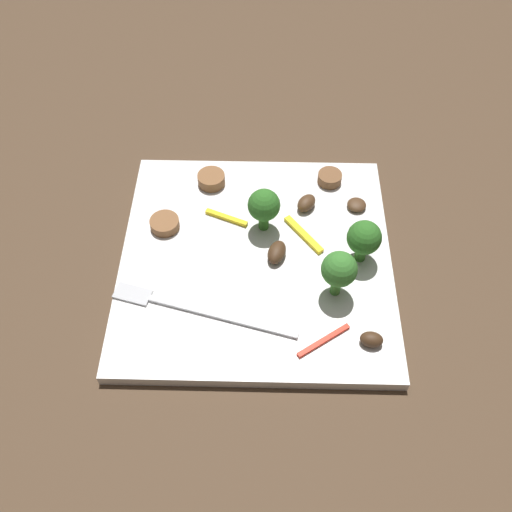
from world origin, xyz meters
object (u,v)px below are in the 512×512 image
(mushroom_2, at_px, (306,203))
(sausage_slice_2, at_px, (165,224))
(broccoli_floret_1, at_px, (364,241))
(broccoli_floret_2, at_px, (339,270))
(sausage_slice_0, at_px, (211,179))
(plate, at_px, (256,260))
(sausage_slice_1, at_px, (330,178))
(fork, at_px, (190,309))
(mushroom_1, at_px, (357,205))
(pepper_strip_1, at_px, (324,341))
(pepper_strip_0, at_px, (226,218))
(pepper_strip_2, at_px, (304,235))
(broccoli_floret_0, at_px, (264,206))
(mushroom_0, at_px, (372,339))
(mushroom_3, at_px, (277,254))

(mushroom_2, bearing_deg, sausage_slice_2, 11.66)
(broccoli_floret_1, distance_m, mushroom_2, 0.09)
(broccoli_floret_2, relative_size, sausage_slice_0, 1.80)
(plate, distance_m, sausage_slice_1, 0.13)
(sausage_slice_0, bearing_deg, fork, 86.96)
(mushroom_1, height_order, pepper_strip_1, mushroom_1)
(pepper_strip_0, distance_m, pepper_strip_2, 0.08)
(broccoli_floret_0, relative_size, pepper_strip_0, 1.07)
(sausage_slice_1, height_order, sausage_slice_2, same)
(broccoli_floret_0, height_order, broccoli_floret_1, broccoli_floret_0)
(sausage_slice_1, bearing_deg, pepper_strip_2, 68.52)
(plate, xyz_separation_m, pepper_strip_1, (-0.06, 0.10, 0.01))
(plate, xyz_separation_m, broccoli_floret_0, (-0.01, -0.04, 0.04))
(sausage_slice_1, relative_size, mushroom_2, 1.07)
(sausage_slice_2, bearing_deg, mushroom_0, 146.80)
(fork, height_order, broccoli_floret_1, broccoli_floret_1)
(broccoli_floret_2, bearing_deg, mushroom_0, 117.84)
(sausage_slice_2, distance_m, mushroom_2, 0.15)
(sausage_slice_0, xyz_separation_m, sausage_slice_2, (0.04, 0.06, -0.00))
(sausage_slice_0, bearing_deg, mushroom_0, 128.74)
(mushroom_1, bearing_deg, sausage_slice_1, -54.69)
(broccoli_floret_1, height_order, mushroom_1, broccoli_floret_1)
(sausage_slice_0, bearing_deg, broccoli_floret_2, 132.24)
(mushroom_1, relative_size, pepper_strip_1, 0.36)
(pepper_strip_0, bearing_deg, sausage_slice_0, -69.59)
(sausage_slice_0, relative_size, pepper_strip_2, 0.54)
(broccoli_floret_1, relative_size, sausage_slice_2, 1.63)
(sausage_slice_2, bearing_deg, sausage_slice_0, -124.50)
(sausage_slice_0, height_order, pepper_strip_0, sausage_slice_0)
(broccoli_floret_0, bearing_deg, mushroom_1, -163.40)
(sausage_slice_2, relative_size, pepper_strip_1, 0.54)
(mushroom_0, bearing_deg, pepper_strip_1, -0.61)
(sausage_slice_0, bearing_deg, pepper_strip_0, 110.41)
(mushroom_0, distance_m, pepper_strip_1, 0.04)
(fork, height_order, mushroom_0, mushroom_0)
(plate, height_order, sausage_slice_2, sausage_slice_2)
(mushroom_1, bearing_deg, pepper_strip_2, 35.14)
(broccoli_floret_2, distance_m, pepper_strip_2, 0.08)
(mushroom_0, relative_size, pepper_strip_0, 0.44)
(mushroom_3, xyz_separation_m, pepper_strip_0, (0.05, -0.05, -0.00))
(pepper_strip_2, bearing_deg, sausage_slice_2, -3.61)
(broccoli_floret_1, relative_size, mushroom_1, 2.43)
(sausage_slice_2, bearing_deg, pepper_strip_0, -169.31)
(pepper_strip_0, bearing_deg, fork, 75.93)
(broccoli_floret_1, bearing_deg, mushroom_3, 0.03)
(fork, distance_m, sausage_slice_1, 0.22)
(broccoli_floret_1, relative_size, pepper_strip_2, 0.88)
(mushroom_3, bearing_deg, pepper_strip_2, -133.06)
(mushroom_0, height_order, pepper_strip_1, mushroom_0)
(mushroom_2, relative_size, pepper_strip_0, 0.52)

